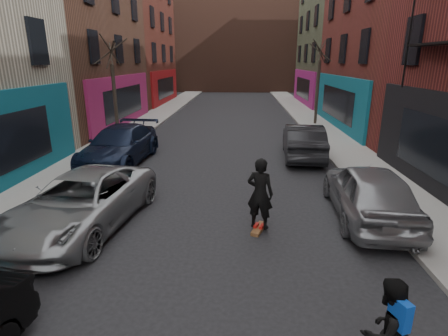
# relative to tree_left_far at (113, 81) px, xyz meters

# --- Properties ---
(sidewalk_left) EXTENTS (2.50, 84.00, 0.13)m
(sidewalk_left) POSITION_rel_tree_left_far_xyz_m (-0.05, 12.00, -3.31)
(sidewalk_left) COLOR gray
(sidewalk_left) RESTS_ON ground
(sidewalk_right) EXTENTS (2.50, 84.00, 0.13)m
(sidewalk_right) POSITION_rel_tree_left_far_xyz_m (12.45, 12.00, -3.31)
(sidewalk_right) COLOR gray
(sidewalk_right) RESTS_ON ground
(building_far) EXTENTS (40.00, 10.00, 14.00)m
(building_far) POSITION_rel_tree_left_far_xyz_m (6.20, 38.00, 3.62)
(building_far) COLOR #47281E
(building_far) RESTS_ON ground
(tree_left_far) EXTENTS (2.00, 2.00, 6.50)m
(tree_left_far) POSITION_rel_tree_left_far_xyz_m (0.00, 0.00, 0.00)
(tree_left_far) COLOR black
(tree_left_far) RESTS_ON sidewalk_left
(tree_right_far) EXTENTS (2.00, 2.00, 6.80)m
(tree_right_far) POSITION_rel_tree_left_far_xyz_m (12.40, 6.00, 0.15)
(tree_right_far) COLOR black
(tree_right_far) RESTS_ON sidewalk_right
(parked_left_far) EXTENTS (3.20, 5.70, 1.50)m
(parked_left_far) POSITION_rel_tree_left_far_xyz_m (2.71, -10.70, -2.63)
(parked_left_far) COLOR gray
(parked_left_far) RESTS_ON ground
(parked_left_end) EXTENTS (2.70, 5.81, 1.64)m
(parked_left_end) POSITION_rel_tree_left_far_xyz_m (1.60, -4.33, -2.56)
(parked_left_end) COLOR black
(parked_left_end) RESTS_ON ground
(parked_right_far) EXTENTS (2.25, 4.95, 1.65)m
(parked_right_far) POSITION_rel_tree_left_far_xyz_m (10.80, -9.70, -2.56)
(parked_right_far) COLOR gray
(parked_right_far) RESTS_ON ground
(parked_right_end) EXTENTS (2.06, 5.02, 1.62)m
(parked_right_end) POSITION_rel_tree_left_far_xyz_m (10.01, -3.00, -2.57)
(parked_right_end) COLOR black
(parked_right_end) RESTS_ON ground
(skateboard) EXTENTS (0.48, 0.83, 0.10)m
(skateboard) POSITION_rel_tree_left_far_xyz_m (7.59, -10.70, -3.33)
(skateboard) COLOR brown
(skateboard) RESTS_ON ground
(skateboarder) EXTENTS (0.83, 0.69, 1.97)m
(skateboarder) POSITION_rel_tree_left_far_xyz_m (7.59, -10.70, -2.30)
(skateboarder) COLOR black
(skateboarder) RESTS_ON skateboard
(pedestrian) EXTENTS (0.97, 0.87, 1.66)m
(pedestrian) POSITION_rel_tree_left_far_xyz_m (9.14, -15.30, -2.54)
(pedestrian) COLOR black
(pedestrian) RESTS_ON ground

